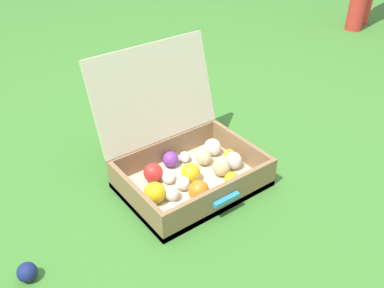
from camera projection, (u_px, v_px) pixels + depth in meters
ground_plane at (184, 176)px, 1.75m from camera, size 16.00×16.00×0.00m
open_suitcase at (183, 158)px, 1.68m from camera, size 0.52×0.52×0.49m
stray_ball_on_grass at (27, 272)px, 1.31m from camera, size 0.06×0.06×0.06m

